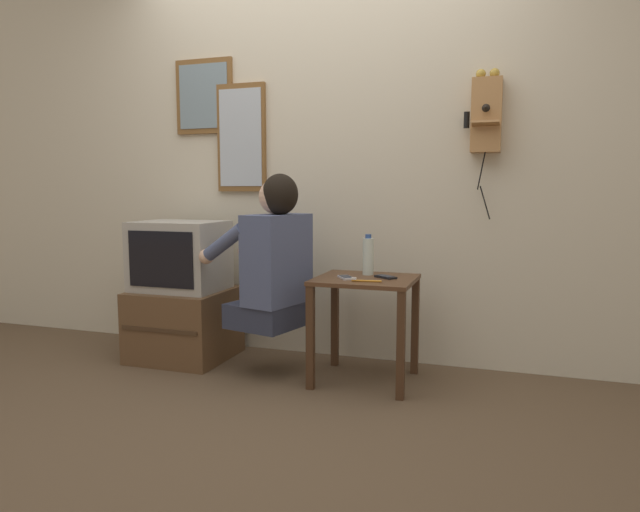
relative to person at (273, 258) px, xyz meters
name	(u,v)px	position (x,y,z in m)	size (l,w,h in m)	color
ground_plane	(252,414)	(0.13, -0.56, -0.68)	(14.00, 14.00, 0.00)	brown
wall_back	(324,156)	(0.13, 0.52, 0.60)	(6.80, 0.05, 2.55)	beige
side_table	(365,300)	(0.52, 0.07, -0.22)	(0.53, 0.49, 0.58)	#51331E
person	(273,258)	(0.00, 0.00, 0.00)	(0.61, 0.52, 0.87)	#2D3347
tv_stand	(185,324)	(-0.67, 0.14, -0.46)	(0.57, 0.56, 0.44)	brown
television	(180,256)	(-0.69, 0.13, -0.03)	(0.53, 0.42, 0.43)	#ADA89E
wall_phone_antique	(486,114)	(1.11, 0.44, 0.80)	(0.20, 0.19, 0.83)	#AD7A47
framed_picture	(204,96)	(-0.69, 0.48, 0.99)	(0.41, 0.03, 0.48)	brown
wall_mirror	(241,138)	(-0.42, 0.48, 0.72)	(0.34, 0.03, 0.69)	brown
cell_phone_held	(346,277)	(0.43, 0.01, -0.09)	(0.12, 0.14, 0.01)	silver
cell_phone_spare	(386,277)	(0.63, 0.09, -0.09)	(0.14, 0.12, 0.01)	black
water_bottle	(368,256)	(0.51, 0.18, 0.01)	(0.06, 0.06, 0.23)	silver
toothbrush	(364,280)	(0.55, -0.07, -0.09)	(0.16, 0.03, 0.02)	orange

